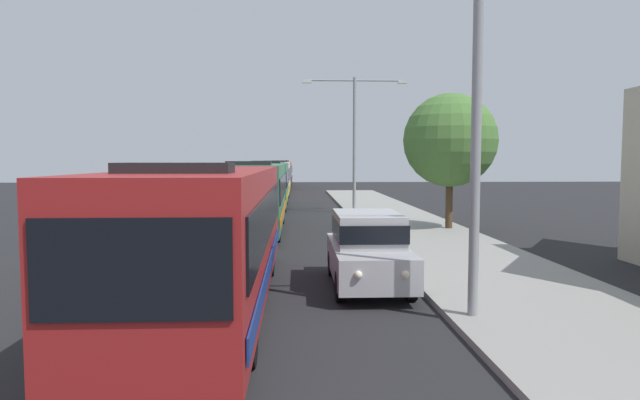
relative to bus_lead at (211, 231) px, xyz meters
name	(u,v)px	position (x,y,z in m)	size (l,w,h in m)	color
bus_lead	(211,231)	(0.00, 0.00, 0.00)	(2.58, 11.80, 3.21)	maroon
bus_second_in_line	(255,194)	(0.00, 12.98, 0.00)	(2.58, 10.85, 3.21)	#33724C
bus_middle	(269,183)	(0.00, 25.49, 0.00)	(2.58, 10.86, 3.21)	#33724C
bus_fourth_in_line	(276,177)	(0.00, 38.27, 0.00)	(2.58, 11.52, 3.21)	silver
bus_rear	(280,174)	(0.00, 51.87, 0.00)	(2.58, 12.26, 3.21)	maroon
bus_tail_end	(283,171)	(0.00, 65.17, 0.00)	(2.58, 12.19, 3.21)	silver
white_suv	(368,247)	(3.70, 1.79, -0.66)	(1.86, 4.66, 1.90)	#B7B7BC
streetlamp_near	(477,74)	(5.40, -1.44, 3.22)	(5.79, 0.28, 7.72)	gray
streetlamp_mid	(355,129)	(5.40, 21.33, 3.45)	(6.33, 0.28, 8.08)	gray
roadside_tree	(450,140)	(8.84, 12.67, 2.45)	(4.23, 4.23, 6.12)	#4C3823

